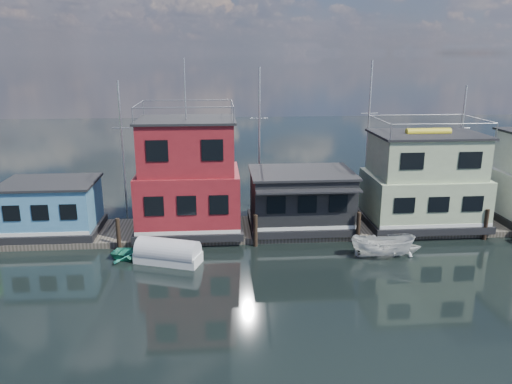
{
  "coord_description": "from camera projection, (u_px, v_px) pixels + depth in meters",
  "views": [
    {
      "loc": [
        -6.42,
        -22.06,
        12.52
      ],
      "look_at": [
        -3.75,
        12.0,
        3.0
      ],
      "focal_mm": 35.0,
      "sensor_mm": 36.0,
      "label": 1
    }
  ],
  "objects": [
    {
      "name": "houseboat_red",
      "position": [
        188.0,
        178.0,
        34.81
      ],
      "size": [
        7.4,
        5.9,
        11.86
      ],
      "color": "black",
      "rests_on": "dock"
    },
    {
      "name": "motorboat",
      "position": [
        383.0,
        246.0,
        31.5
      ],
      "size": [
        4.15,
        2.1,
        1.53
      ],
      "primitive_type": "imported",
      "rotation": [
        0.0,
        0.0,
        1.41
      ],
      "color": "silver",
      "rests_on": "ground"
    },
    {
      "name": "houseboat_blue",
      "position": [
        52.0,
        207.0,
        34.61
      ],
      "size": [
        6.4,
        4.9,
        3.66
      ],
      "color": "black",
      "rests_on": "dock"
    },
    {
      "name": "dinghy_teal",
      "position": [
        139.0,
        254.0,
        31.35
      ],
      "size": [
        3.93,
        3.21,
        0.71
      ],
      "primitive_type": "imported",
      "rotation": [
        0.0,
        0.0,
        1.33
      ],
      "color": "#279175",
      "rests_on": "ground"
    },
    {
      "name": "tarp_runabout",
      "position": [
        168.0,
        253.0,
        30.78
      ],
      "size": [
        4.33,
        2.83,
        1.64
      ],
      "rotation": [
        0.0,
        0.0,
        -0.34
      ],
      "color": "white",
      "rests_on": "ground"
    },
    {
      "name": "houseboat_dark",
      "position": [
        301.0,
        199.0,
        35.85
      ],
      "size": [
        7.4,
        6.1,
        4.06
      ],
      "color": "black",
      "rests_on": "dock"
    },
    {
      "name": "pilings",
      "position": [
        310.0,
        229.0,
        33.54
      ],
      "size": [
        42.28,
        0.28,
        2.2
      ],
      "color": "#2D2116",
      "rests_on": "ground"
    },
    {
      "name": "ground",
      "position": [
        349.0,
        312.0,
        25.03
      ],
      "size": [
        160.0,
        160.0,
        0.0
      ],
      "primitive_type": "plane",
      "color": "black",
      "rests_on": "ground"
    },
    {
      "name": "houseboat_green",
      "position": [
        424.0,
        181.0,
        36.24
      ],
      "size": [
        8.4,
        5.9,
        7.03
      ],
      "color": "black",
      "rests_on": "dock"
    },
    {
      "name": "background_masts",
      "position": [
        353.0,
        141.0,
        41.18
      ],
      "size": [
        36.4,
        0.16,
        12.0
      ],
      "color": "silver",
      "rests_on": "ground"
    },
    {
      "name": "dinghy_white",
      "position": [
        407.0,
        246.0,
        32.27
      ],
      "size": [
        2.04,
        1.83,
        0.96
      ],
      "primitive_type": "imported",
      "rotation": [
        0.0,
        0.0,
        1.42
      ],
      "color": "silver",
      "rests_on": "ground"
    },
    {
      "name": "dock",
      "position": [
        307.0,
        228.0,
        36.5
      ],
      "size": [
        48.0,
        5.0,
        0.4
      ],
      "primitive_type": "cube",
      "color": "#595147",
      "rests_on": "ground"
    }
  ]
}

